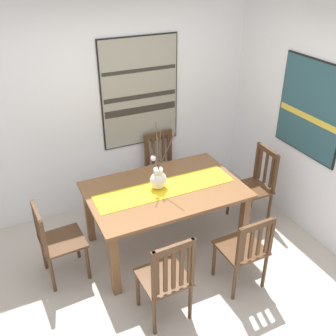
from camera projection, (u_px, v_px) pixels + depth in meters
ground_plane at (179, 289)px, 3.96m from camera, size 6.40×6.40×0.03m
wall_back at (112, 103)px, 4.75m from camera, size 6.40×0.12×2.70m
dining_table at (165, 197)px, 4.22m from camera, size 1.64×1.06×0.76m
table_runner at (165, 188)px, 4.16m from camera, size 1.51×0.36×0.01m
centerpiece_vase at (158, 178)px, 4.10m from camera, size 0.25×0.30×0.72m
chair_0 at (163, 166)px, 5.16m from camera, size 0.45×0.45×0.92m
chair_1 at (57, 241)px, 3.89m from camera, size 0.44×0.44×0.87m
chair_2 at (255, 185)px, 4.76m from camera, size 0.43×0.43×0.95m
chair_3 at (245, 249)px, 3.78m from camera, size 0.43×0.43×0.87m
chair_4 at (167, 277)px, 3.41m from camera, size 0.43×0.43×0.95m
painting_on_back_wall at (140, 93)px, 4.77m from camera, size 0.99×0.05×1.35m
painting_on_side_wall at (311, 109)px, 4.24m from camera, size 0.05×0.93×1.06m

